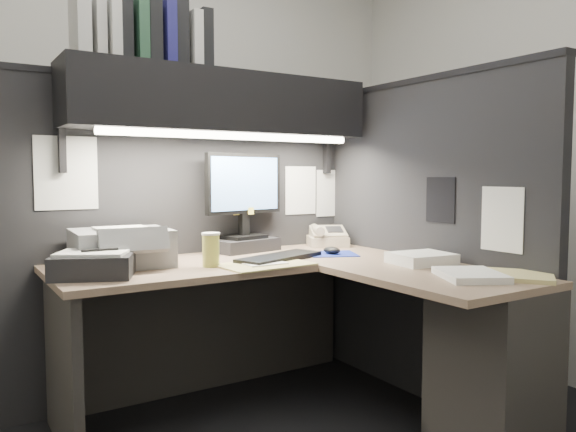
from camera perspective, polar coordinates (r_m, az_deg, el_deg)
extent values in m
cube|color=silver|center=(3.54, -13.85, 7.47)|extent=(3.50, 0.04, 2.70)
cube|color=silver|center=(3.42, 25.14, 7.31)|extent=(0.04, 3.00, 2.70)
cube|color=black|center=(3.03, -9.72, -2.33)|extent=(1.90, 0.06, 1.60)
cube|color=black|center=(2.94, 13.65, -2.58)|extent=(0.06, 1.50, 1.60)
cube|color=#7E6450|center=(2.73, -5.36, -4.78)|extent=(1.70, 0.68, 0.03)
cube|color=#7E6450|center=(2.45, 14.69, -5.95)|extent=(0.60, 0.85, 0.03)
cube|color=#2B2927|center=(3.07, -7.88, -10.74)|extent=(1.61, 0.02, 0.70)
cube|color=#2B2927|center=(2.57, -21.92, -14.03)|extent=(0.04, 0.61, 0.70)
cube|color=#2B2927|center=(2.48, 20.10, -14.70)|extent=(0.38, 0.40, 0.70)
cube|color=black|center=(2.90, -6.74, 11.28)|extent=(1.55, 0.34, 0.30)
cylinder|color=white|center=(2.76, -5.45, 8.11)|extent=(1.32, 0.04, 0.04)
cube|color=black|center=(3.04, -4.48, -2.94)|extent=(0.38, 0.28, 0.07)
cube|color=black|center=(3.03, -4.49, -0.84)|extent=(0.06, 0.05, 0.12)
cube|color=black|center=(3.01, -4.47, 3.30)|extent=(0.48, 0.13, 0.32)
cube|color=#70A5F5|center=(2.99, -4.30, 3.29)|extent=(0.44, 0.09, 0.28)
cube|color=black|center=(2.72, -0.89, -4.24)|extent=(0.51, 0.31, 0.02)
cube|color=navy|center=(2.92, 4.51, -3.86)|extent=(0.31, 0.30, 0.00)
ellipsoid|color=black|center=(2.90, 4.48, -3.49)|extent=(0.09, 0.11, 0.04)
cube|color=tan|center=(3.28, 4.00, -2.22)|extent=(0.29, 0.30, 0.09)
cylinder|color=#C0B74D|center=(2.54, -7.85, -3.52)|extent=(0.10, 0.10, 0.14)
cube|color=gray|center=(2.64, -16.59, -3.10)|extent=(0.43, 0.37, 0.17)
cube|color=black|center=(2.41, -19.13, -4.75)|extent=(0.38, 0.36, 0.09)
cube|color=tan|center=(2.57, -2.38, -4.94)|extent=(0.43, 0.30, 0.01)
cube|color=white|center=(2.67, 13.40, -4.22)|extent=(0.29, 0.25, 0.05)
cube|color=white|center=(2.35, 18.04, -5.72)|extent=(0.33, 0.35, 0.03)
cube|color=tan|center=(2.44, 21.74, -5.61)|extent=(0.38, 0.40, 0.02)
cube|color=silver|center=(2.76, -20.40, 17.76)|extent=(0.06, 0.22, 0.30)
cube|color=silver|center=(2.77, -18.89, 17.62)|extent=(0.04, 0.22, 0.29)
cube|color=silver|center=(2.75, -17.57, 17.52)|extent=(0.04, 0.22, 0.27)
cube|color=black|center=(2.80, -16.63, 17.46)|extent=(0.06, 0.22, 0.28)
cube|color=#264C35|center=(2.80, -15.07, 17.64)|extent=(0.05, 0.22, 0.30)
cube|color=black|center=(2.83, -13.98, 17.41)|extent=(0.06, 0.22, 0.29)
cube|color=navy|center=(2.84, -12.47, 17.51)|extent=(0.05, 0.22, 0.30)
cube|color=black|center=(2.88, -11.39, 17.43)|extent=(0.06, 0.22, 0.31)
cube|color=silver|center=(2.88, -9.88, 16.99)|extent=(0.05, 0.22, 0.26)
cube|color=black|center=(2.92, -8.93, 17.02)|extent=(0.06, 0.22, 0.28)
cube|color=white|center=(3.29, 1.30, 2.62)|extent=(0.21, 0.00, 0.28)
cube|color=white|center=(3.42, 4.37, 2.34)|extent=(0.21, 0.00, 0.28)
cube|color=white|center=(2.79, -21.59, 4.09)|extent=(0.28, 0.00, 0.34)
cube|color=black|center=(2.80, 15.22, 1.58)|extent=(0.00, 0.18, 0.22)
cube|color=white|center=(2.58, 20.91, -0.32)|extent=(0.00, 0.21, 0.28)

